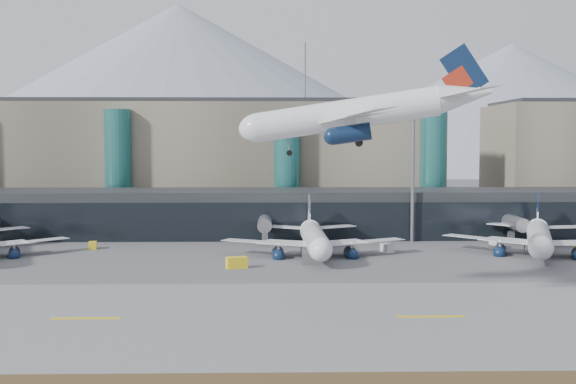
% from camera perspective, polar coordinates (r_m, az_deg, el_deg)
% --- Properties ---
extents(ground, '(900.00, 900.00, 0.00)m').
position_cam_1_polar(ground, '(99.58, -2.12, -7.83)').
color(ground, '#515154').
rests_on(ground, ground).
extents(runway_strip, '(400.00, 40.00, 0.04)m').
position_cam_1_polar(runway_strip, '(84.95, -2.28, -9.89)').
color(runway_strip, slate).
rests_on(runway_strip, ground).
extents(runway_markings, '(128.00, 1.00, 0.02)m').
position_cam_1_polar(runway_markings, '(84.94, -2.28, -9.87)').
color(runway_markings, gold).
rests_on(runway_markings, ground).
extents(concourse, '(170.00, 27.00, 10.00)m').
position_cam_1_polar(concourse, '(155.95, -1.80, -1.68)').
color(concourse, black).
rests_on(concourse, ground).
extents(terminal_main, '(130.00, 30.00, 31.00)m').
position_cam_1_polar(terminal_main, '(189.39, -9.30, 2.44)').
color(terminal_main, gray).
rests_on(terminal_main, ground).
extents(teal_towers, '(116.40, 19.40, 46.00)m').
position_cam_1_polar(teal_towers, '(172.38, -6.74, 1.85)').
color(teal_towers, '#256865').
rests_on(teal_towers, ground).
extents(mountain_ridge, '(910.00, 400.00, 110.00)m').
position_cam_1_polar(mountain_ridge, '(478.34, 0.51, 7.04)').
color(mountain_ridge, gray).
rests_on(mountain_ridge, ground).
extents(lightmast_mid, '(3.00, 1.20, 25.60)m').
position_cam_1_polar(lightmast_mid, '(148.33, 9.83, 1.63)').
color(lightmast_mid, slate).
rests_on(lightmast_mid, ground).
extents(hero_jet, '(31.45, 31.46, 10.22)m').
position_cam_1_polar(hero_jet, '(87.23, 6.72, 6.92)').
color(hero_jet, white).
rests_on(hero_jet, ground).
extents(jet_parked_mid, '(34.97, 33.83, 11.26)m').
position_cam_1_polar(jet_parked_mid, '(131.08, 2.02, -3.08)').
color(jet_parked_mid, white).
rests_on(jet_parked_mid, ground).
extents(jet_parked_right, '(34.01, 36.05, 11.58)m').
position_cam_1_polar(jet_parked_right, '(139.57, 19.20, -2.82)').
color(jet_parked_right, white).
rests_on(jet_parked_right, ground).
extents(veh_b, '(1.87, 2.58, 1.36)m').
position_cam_1_polar(veh_b, '(142.77, -15.18, -4.09)').
color(veh_b, yellow).
rests_on(veh_b, ground).
extents(veh_c, '(3.99, 2.35, 2.13)m').
position_cam_1_polar(veh_c, '(120.58, 2.04, -5.24)').
color(veh_c, '#48484D').
rests_on(veh_c, ground).
extents(veh_d, '(3.11, 3.36, 1.72)m').
position_cam_1_polar(veh_d, '(143.93, 16.09, -3.97)').
color(veh_d, silver).
rests_on(veh_d, ground).
extents(veh_g, '(2.42, 3.03, 1.54)m').
position_cam_1_polar(veh_g, '(134.91, 7.85, -4.41)').
color(veh_g, silver).
rests_on(veh_g, ground).
extents(veh_h, '(3.68, 2.65, 1.83)m').
position_cam_1_polar(veh_h, '(117.23, -4.07, -5.58)').
color(veh_h, yellow).
rests_on(veh_h, ground).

